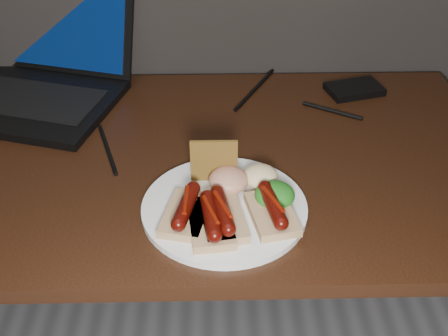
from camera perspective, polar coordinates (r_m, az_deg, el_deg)
name	(u,v)px	position (r m, az deg, el deg)	size (l,w,h in m)	color
desk	(154,190)	(1.18, -7.13, -2.20)	(1.40, 0.70, 0.75)	#321B0C
laptop	(43,75)	(1.38, -17.94, 9.03)	(0.45, 0.46, 0.25)	black
hard_drive	(354,89)	(1.37, 13.11, 7.81)	(0.13, 0.08, 0.02)	black
desk_cables	(146,117)	(1.25, -7.94, 5.18)	(0.99, 0.43, 0.01)	black
plate	(224,208)	(0.98, 0.04, -4.05)	(0.29, 0.29, 0.01)	white
bread_sausage_left	(186,211)	(0.94, -3.85, -4.37)	(0.09, 0.13, 0.04)	tan
bread_sausage_center	(223,215)	(0.93, -0.14, -4.83)	(0.09, 0.13, 0.04)	tan
bread_sausage_right	(272,210)	(0.95, 4.93, -4.27)	(0.09, 0.13, 0.04)	tan
bread_sausage_extra	(211,221)	(0.92, -1.35, -5.40)	(0.08, 0.12, 0.04)	tan
crispbread	(214,161)	(1.01, -1.03, 0.74)	(0.09, 0.01, 0.09)	olive
salad_greens	(275,195)	(0.97, 5.18, -2.75)	(0.07, 0.07, 0.04)	#1C5410
salsa_mound	(229,180)	(1.00, 0.49, -1.22)	(0.07, 0.07, 0.04)	maroon
coleslaw_mound	(260,176)	(1.02, 3.71, -0.83)	(0.06, 0.06, 0.04)	silver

